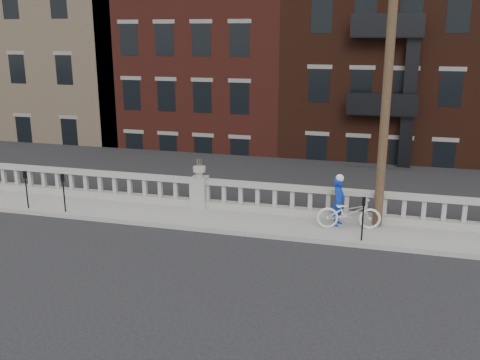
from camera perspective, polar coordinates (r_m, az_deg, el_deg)
name	(u,v)px	position (r m, az deg, el deg)	size (l,w,h in m)	color
ground	(155,252)	(15.91, -9.06, -7.61)	(120.00, 120.00, 0.00)	black
sidewalk	(191,217)	(18.47, -5.27, -3.92)	(32.00, 2.20, 0.15)	gray
balustrade	(200,193)	(19.14, -4.32, -1.42)	(28.00, 0.34, 1.03)	gray
planter_pedestal	(200,188)	(19.08, -4.33, -0.88)	(0.55, 0.55, 1.76)	gray
lower_level	(301,87)	(36.93, 6.56, 9.83)	(80.00, 44.00, 20.80)	#605E59
utility_pole	(389,65)	(16.91, 15.58, 11.70)	(1.60, 0.28, 10.00)	#422D1E
parking_meter_b	(26,185)	(20.26, -21.86, -0.52)	(0.10, 0.09, 1.36)	black
parking_meter_c	(63,188)	(19.40, -18.32, -0.85)	(0.10, 0.09, 1.36)	black
parking_meter_d	(363,214)	(16.28, 13.00, -3.53)	(0.10, 0.09, 1.36)	black
bicycle	(349,212)	(17.30, 11.54, -3.41)	(0.70, 2.01, 1.06)	silver
cyclist	(339,201)	(17.46, 10.48, -2.26)	(0.58, 0.38, 1.59)	#0B2DAE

